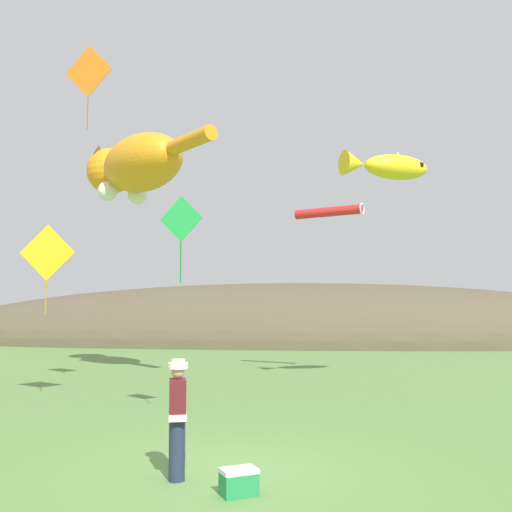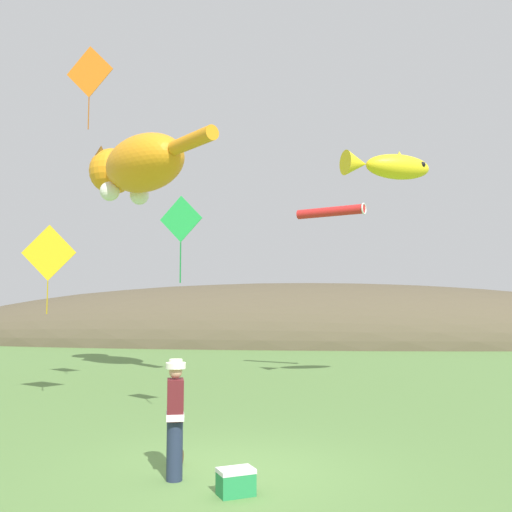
# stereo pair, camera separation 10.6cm
# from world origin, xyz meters

# --- Properties ---
(ground_plane) EXTENTS (120.00, 120.00, 0.00)m
(ground_plane) POSITION_xyz_m (0.00, 0.00, 0.00)
(ground_plane) COLOR #5B8442
(distant_hill_ridge) EXTENTS (55.38, 13.50, 8.46)m
(distant_hill_ridge) POSITION_xyz_m (0.00, 31.45, 0.00)
(distant_hill_ridge) COLOR brown
(distant_hill_ridge) RESTS_ON ground
(festival_attendant) EXTENTS (0.36, 0.47, 1.77)m
(festival_attendant) POSITION_xyz_m (-0.75, -0.46, 0.95)
(festival_attendant) COLOR #232D47
(festival_attendant) RESTS_ON ground
(kite_spool) EXTENTS (0.12, 0.24, 0.24)m
(kite_spool) POSITION_xyz_m (-0.89, 0.36, 0.12)
(kite_spool) COLOR olive
(kite_spool) RESTS_ON ground
(picnic_cooler) EXTENTS (0.59, 0.52, 0.36)m
(picnic_cooler) POSITION_xyz_m (0.25, -1.02, 0.18)
(picnic_cooler) COLOR #268C4C
(picnic_cooler) RESTS_ON ground
(kite_giant_cat) EXTENTS (6.18, 6.18, 2.46)m
(kite_giant_cat) POSITION_xyz_m (-5.35, 11.65, 7.85)
(kite_giant_cat) COLOR orange
(kite_fish_windsock) EXTENTS (3.11, 1.98, 0.93)m
(kite_fish_windsock) POSITION_xyz_m (3.74, 9.40, 7.08)
(kite_fish_windsock) COLOR yellow
(kite_tube_streamer) EXTENTS (2.62, 1.50, 0.44)m
(kite_tube_streamer) POSITION_xyz_m (1.97, 12.45, 6.13)
(kite_tube_streamer) COLOR red
(kite_diamond_green) EXTENTS (1.02, 0.26, 1.94)m
(kite_diamond_green) POSITION_xyz_m (-1.60, 3.30, 4.48)
(kite_diamond_green) COLOR green
(kite_diamond_orange) EXTENTS (1.45, 0.29, 2.37)m
(kite_diamond_orange) POSITION_xyz_m (-4.81, 5.71, 9.02)
(kite_diamond_orange) COLOR orange
(kite_diamond_gold) EXTENTS (1.54, 0.09, 2.44)m
(kite_diamond_gold) POSITION_xyz_m (-5.89, 5.85, 4.02)
(kite_diamond_gold) COLOR yellow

